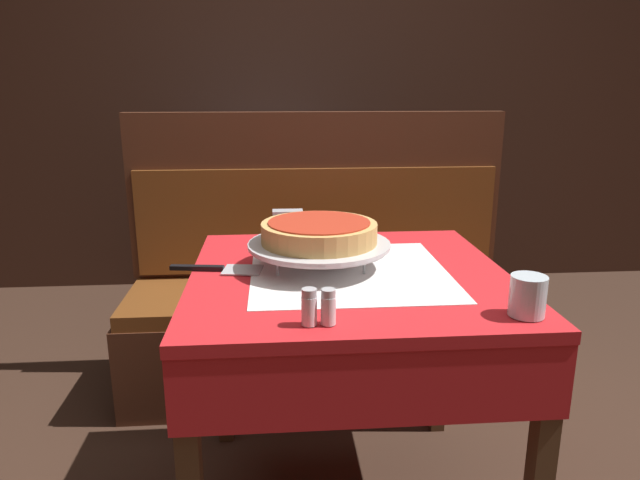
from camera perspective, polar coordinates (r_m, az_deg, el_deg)
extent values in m
cube|color=red|center=(1.56, 2.92, -3.72)|extent=(0.86, 0.86, 0.03)
cube|color=white|center=(1.56, 2.93, -3.16)|extent=(0.53, 0.53, 0.00)
cube|color=red|center=(1.60, 2.87, -7.21)|extent=(0.85, 0.85, 0.18)
cube|color=#4C331E|center=(2.07, -9.74, -10.46)|extent=(0.05, 0.05, 0.73)
cube|color=#4C331E|center=(2.14, 12.02, -9.65)|extent=(0.05, 0.05, 0.73)
cube|color=#194799|center=(3.13, -5.07, 5.99)|extent=(0.69, 0.69, 0.03)
cube|color=white|center=(3.12, -5.07, 6.28)|extent=(0.43, 0.43, 0.00)
cube|color=#194799|center=(3.14, -5.04, 4.76)|extent=(0.69, 0.69, 0.11)
cube|color=#4C331E|center=(2.93, -11.00, -2.63)|extent=(0.05, 0.05, 0.74)
cube|color=#4C331E|center=(2.93, 1.17, -2.38)|extent=(0.05, 0.05, 0.74)
cube|color=#4C331E|center=(3.53, -9.94, 0.44)|extent=(0.05, 0.05, 0.74)
cube|color=#4C331E|center=(3.52, 0.16, 0.66)|extent=(0.05, 0.05, 0.74)
cube|color=#4C2819|center=(2.46, 0.11, -10.39)|extent=(1.61, 0.51, 0.38)
cube|color=brown|center=(2.38, 0.11, -5.57)|extent=(1.57, 0.50, 0.06)
cube|color=#4C2819|center=(2.49, -0.31, 4.56)|extent=(1.61, 0.06, 0.71)
cube|color=brown|center=(2.47, -0.24, 1.97)|extent=(1.54, 0.02, 0.45)
cube|color=#3D2319|center=(3.63, -1.53, 14.31)|extent=(6.00, 0.04, 2.40)
cylinder|color=#ADADB2|center=(1.71, -0.44, -0.48)|extent=(0.01, 0.01, 0.06)
cylinder|color=#ADADB2|center=(1.51, -4.26, -2.61)|extent=(0.01, 0.01, 0.06)
cylinder|color=#ADADB2|center=(1.53, 4.43, -2.40)|extent=(0.01, 0.01, 0.06)
cylinder|color=#ADADB2|center=(1.57, -0.09, -0.92)|extent=(0.27, 0.27, 0.01)
cylinder|color=silver|center=(1.57, -0.09, -0.71)|extent=(0.38, 0.38, 0.01)
cylinder|color=silver|center=(1.57, -0.09, -0.43)|extent=(0.39, 0.39, 0.01)
cylinder|color=tan|center=(1.56, -0.09, 0.73)|extent=(0.32, 0.32, 0.06)
cylinder|color=red|center=(1.55, -0.09, 1.75)|extent=(0.28, 0.28, 0.01)
cube|color=#BCBCC1|center=(1.57, -7.74, -2.98)|extent=(0.11, 0.10, 0.00)
cube|color=black|center=(1.60, -12.19, -2.73)|extent=(0.15, 0.04, 0.01)
cylinder|color=silver|center=(1.33, 20.06, -5.26)|extent=(0.08, 0.08, 0.09)
cylinder|color=silver|center=(1.21, -1.09, -7.08)|extent=(0.03, 0.03, 0.06)
cylinder|color=#B7B7BC|center=(1.19, -1.10, -5.30)|extent=(0.03, 0.03, 0.02)
cylinder|color=silver|center=(1.21, 0.84, -7.06)|extent=(0.03, 0.03, 0.06)
cylinder|color=#B7B7BC|center=(1.20, 0.84, -5.32)|extent=(0.03, 0.03, 0.02)
cube|color=#B2B2B7|center=(1.90, -3.24, 1.66)|extent=(0.10, 0.05, 0.09)
cube|color=black|center=(3.15, -4.40, 6.66)|extent=(0.12, 0.12, 0.03)
cylinder|color=black|center=(3.14, -4.43, 8.19)|extent=(0.01, 0.01, 0.14)
cylinder|color=gold|center=(3.18, -4.43, 7.98)|extent=(0.04, 0.04, 0.11)
cylinder|color=white|center=(3.10, -4.42, 7.81)|extent=(0.04, 0.04, 0.11)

